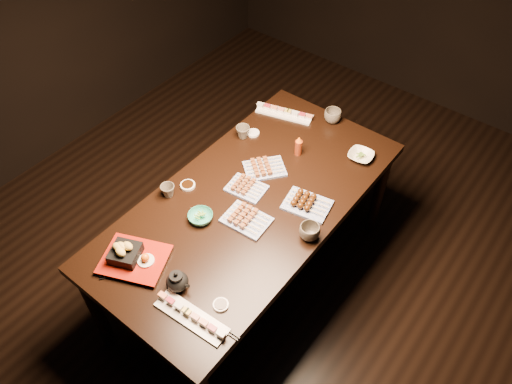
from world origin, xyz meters
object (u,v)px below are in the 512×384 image
at_px(yakitori_plate_center, 246,186).
at_px(teapot, 177,280).
at_px(dining_table, 251,242).
at_px(teacup_far_left, 243,132).
at_px(yakitori_plate_left, 265,166).
at_px(teacup_mid_right, 309,232).
at_px(sushi_platter_near, 191,315).
at_px(edamame_bowl_green, 201,217).
at_px(tempura_tray, 133,255).
at_px(condiment_bottle, 299,146).
at_px(yakitori_plate_right, 246,217).
at_px(edamame_bowl_cream, 361,156).
at_px(teacup_far_right, 333,116).
at_px(sushi_platter_far, 284,112).
at_px(teacup_near_left, 168,191).

relative_size(yakitori_plate_center, teapot, 1.68).
height_order(dining_table, teacup_far_left, teacup_far_left).
distance_m(yakitori_plate_left, teacup_mid_right, 0.52).
relative_size(sushi_platter_near, teapot, 2.91).
height_order(dining_table, edamame_bowl_green, edamame_bowl_green).
relative_size(tempura_tray, condiment_bottle, 2.36).
height_order(sushi_platter_near, edamame_bowl_green, sushi_platter_near).
relative_size(sushi_platter_near, tempura_tray, 1.17).
distance_m(sushi_platter_near, yakitori_plate_right, 0.59).
xyz_separation_m(edamame_bowl_cream, tempura_tray, (-0.49, -1.29, 0.04)).
distance_m(edamame_bowl_cream, teacup_far_right, 0.36).
height_order(sushi_platter_far, teacup_near_left, teacup_near_left).
distance_m(teacup_mid_right, condiment_bottle, 0.61).
xyz_separation_m(teacup_mid_right, condiment_bottle, (-0.39, 0.46, 0.02)).
xyz_separation_m(yakitori_plate_left, teacup_far_right, (0.07, 0.60, 0.01)).
height_order(teacup_far_right, teapot, teapot).
bearing_deg(edamame_bowl_green, dining_table, 66.18).
xyz_separation_m(yakitori_plate_right, teacup_near_left, (-0.44, -0.12, 0.01)).
height_order(dining_table, sushi_platter_far, sushi_platter_far).
distance_m(sushi_platter_far, yakitori_plate_right, 0.90).
height_order(yakitori_plate_center, teacup_near_left, teacup_near_left).
relative_size(sushi_platter_far, yakitori_plate_center, 1.74).
bearing_deg(condiment_bottle, yakitori_plate_right, -81.97).
bearing_deg(yakitori_plate_center, teacup_mid_right, -15.26).
xyz_separation_m(dining_table, yakitori_plate_left, (-0.08, 0.23, 0.40)).
distance_m(yakitori_plate_right, edamame_bowl_green, 0.24).
bearing_deg(edamame_bowl_cream, teacup_far_left, -157.08).
bearing_deg(teacup_mid_right, teacup_near_left, -162.89).
bearing_deg(teacup_mid_right, tempura_tray, -131.96).
bearing_deg(yakitori_plate_right, teacup_near_left, -169.37).
distance_m(edamame_bowl_green, teapot, 0.40).
xyz_separation_m(yakitori_plate_center, edamame_bowl_green, (-0.05, -0.31, -0.01)).
bearing_deg(yakitori_plate_left, teacup_near_left, -172.68).
bearing_deg(edamame_bowl_green, sushi_platter_near, -51.74).
bearing_deg(teacup_far_right, yakitori_plate_center, -94.12).
bearing_deg(sushi_platter_near, edamame_bowl_green, 124.56).
bearing_deg(teacup_far_left, sushi_platter_near, -61.56).
xyz_separation_m(dining_table, teacup_far_left, (-0.35, 0.37, 0.41)).
bearing_deg(yakitori_plate_right, teapot, -95.08).
relative_size(yakitori_plate_right, teacup_far_right, 2.21).
bearing_deg(teacup_far_left, tempura_tray, -80.95).
height_order(edamame_bowl_cream, condiment_bottle, condiment_bottle).
bearing_deg(edamame_bowl_cream, tempura_tray, -110.61).
xyz_separation_m(yakitori_plate_right, edamame_bowl_green, (-0.19, -0.14, -0.01)).
relative_size(edamame_bowl_cream, teacup_mid_right, 1.35).
distance_m(sushi_platter_near, sushi_platter_far, 1.49).
xyz_separation_m(yakitori_plate_center, teacup_near_left, (-0.30, -0.29, 0.01)).
distance_m(edamame_bowl_cream, teacup_near_left, 1.11).
bearing_deg(yakitori_plate_left, yakitori_plate_right, -117.81).
bearing_deg(yakitori_plate_left, tempura_tray, -148.46).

